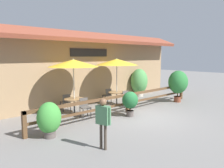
{
  "coord_description": "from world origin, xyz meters",
  "views": [
    {
      "loc": [
        -7.8,
        -6.27,
        2.82
      ],
      "look_at": [
        -0.53,
        1.63,
        1.43
      ],
      "focal_mm": 35.0,
      "sensor_mm": 36.0,
      "label": 1
    }
  ],
  "objects_px": {
    "chair_middle_streetside": "(127,98)",
    "dining_table_middle": "(117,94)",
    "potted_plant_tall_tropical": "(178,83)",
    "potted_plant_entrance_palm": "(139,82)",
    "patio_umbrella_near": "(73,63)",
    "chair_near_wallside": "(66,101)",
    "patio_umbrella_middle": "(117,62)",
    "potted_plant_corner_fern": "(49,119)",
    "chair_near_streetside": "(85,106)",
    "chair_middle_wallside": "(107,95)",
    "pedestrian": "(103,117)",
    "dining_table_near": "(74,102)",
    "potted_plant_broad_leaf": "(130,101)"
  },
  "relations": [
    {
      "from": "chair_middle_streetside",
      "to": "dining_table_middle",
      "type": "bearing_deg",
      "value": 101.86
    },
    {
      "from": "potted_plant_tall_tropical",
      "to": "potted_plant_entrance_palm",
      "type": "distance_m",
      "value": 2.87
    },
    {
      "from": "dining_table_middle",
      "to": "patio_umbrella_near",
      "type": "bearing_deg",
      "value": -179.35
    },
    {
      "from": "chair_near_wallside",
      "to": "patio_umbrella_middle",
      "type": "xyz_separation_m",
      "value": [
        2.91,
        -0.75,
        1.98
      ]
    },
    {
      "from": "patio_umbrella_near",
      "to": "potted_plant_corner_fern",
      "type": "relative_size",
      "value": 2.14
    },
    {
      "from": "patio_umbrella_near",
      "to": "chair_near_streetside",
      "type": "xyz_separation_m",
      "value": [
        0.06,
        -0.78,
        -1.98
      ]
    },
    {
      "from": "chair_middle_streetside",
      "to": "potted_plant_tall_tropical",
      "type": "height_order",
      "value": "potted_plant_tall_tropical"
    },
    {
      "from": "dining_table_middle",
      "to": "potted_plant_entrance_palm",
      "type": "bearing_deg",
      "value": 15.93
    },
    {
      "from": "chair_near_streetside",
      "to": "patio_umbrella_near",
      "type": "bearing_deg",
      "value": 107.11
    },
    {
      "from": "chair_middle_wallside",
      "to": "pedestrian",
      "type": "xyz_separation_m",
      "value": [
        -4.46,
        -4.87,
        0.52
      ]
    },
    {
      "from": "chair_middle_streetside",
      "to": "dining_table_near",
      "type": "bearing_deg",
      "value": 172.53
    },
    {
      "from": "chair_middle_streetside",
      "to": "potted_plant_tall_tropical",
      "type": "bearing_deg",
      "value": -15.82
    },
    {
      "from": "chair_middle_streetside",
      "to": "chair_middle_wallside",
      "type": "distance_m",
      "value": 1.48
    },
    {
      "from": "chair_near_wallside",
      "to": "potted_plant_broad_leaf",
      "type": "height_order",
      "value": "potted_plant_broad_leaf"
    },
    {
      "from": "patio_umbrella_near",
      "to": "chair_near_wallside",
      "type": "relative_size",
      "value": 3.09
    },
    {
      "from": "chair_middle_streetside",
      "to": "pedestrian",
      "type": "distance_m",
      "value": 5.75
    },
    {
      "from": "pedestrian",
      "to": "chair_middle_streetside",
      "type": "bearing_deg",
      "value": 111.67
    },
    {
      "from": "chair_middle_streetside",
      "to": "potted_plant_corner_fern",
      "type": "distance_m",
      "value": 5.54
    },
    {
      "from": "potted_plant_corner_fern",
      "to": "patio_umbrella_middle",
      "type": "bearing_deg",
      "value": 22.0
    },
    {
      "from": "potted_plant_broad_leaf",
      "to": "potted_plant_tall_tropical",
      "type": "bearing_deg",
      "value": 2.68
    },
    {
      "from": "potted_plant_corner_fern",
      "to": "pedestrian",
      "type": "height_order",
      "value": "pedestrian"
    },
    {
      "from": "chair_middle_wallside",
      "to": "potted_plant_tall_tropical",
      "type": "bearing_deg",
      "value": 147.7
    },
    {
      "from": "potted_plant_tall_tropical",
      "to": "potted_plant_broad_leaf",
      "type": "height_order",
      "value": "potted_plant_tall_tropical"
    },
    {
      "from": "chair_near_streetside",
      "to": "potted_plant_corner_fern",
      "type": "height_order",
      "value": "potted_plant_corner_fern"
    },
    {
      "from": "potted_plant_entrance_palm",
      "to": "chair_middle_wallside",
      "type": "bearing_deg",
      "value": -177.8
    },
    {
      "from": "chair_near_wallside",
      "to": "chair_near_streetside",
      "type": "bearing_deg",
      "value": 103.92
    },
    {
      "from": "chair_near_wallside",
      "to": "potted_plant_tall_tropical",
      "type": "distance_m",
      "value": 6.8
    },
    {
      "from": "potted_plant_corner_fern",
      "to": "potted_plant_tall_tropical",
      "type": "relative_size",
      "value": 0.65
    },
    {
      "from": "chair_middle_wallside",
      "to": "potted_plant_tall_tropical",
      "type": "relative_size",
      "value": 0.45
    },
    {
      "from": "patio_umbrella_near",
      "to": "dining_table_near",
      "type": "distance_m",
      "value": 1.87
    },
    {
      "from": "chair_near_wallside",
      "to": "potted_plant_entrance_palm",
      "type": "relative_size",
      "value": 0.45
    },
    {
      "from": "patio_umbrella_middle",
      "to": "potted_plant_corner_fern",
      "type": "distance_m",
      "value": 5.97
    },
    {
      "from": "patio_umbrella_middle",
      "to": "dining_table_middle",
      "type": "xyz_separation_m",
      "value": [
        0.0,
        0.0,
        -1.87
      ]
    },
    {
      "from": "chair_near_wallside",
      "to": "chair_middle_streetside",
      "type": "xyz_separation_m",
      "value": [
        2.99,
        -1.48,
        0.0
      ]
    },
    {
      "from": "dining_table_near",
      "to": "chair_near_streetside",
      "type": "height_order",
      "value": "chair_near_streetside"
    },
    {
      "from": "patio_umbrella_middle",
      "to": "chair_middle_streetside",
      "type": "distance_m",
      "value": 2.11
    },
    {
      "from": "chair_near_wallside",
      "to": "potted_plant_tall_tropical",
      "type": "relative_size",
      "value": 0.45
    },
    {
      "from": "dining_table_near",
      "to": "potted_plant_tall_tropical",
      "type": "relative_size",
      "value": 0.51
    },
    {
      "from": "chair_middle_streetside",
      "to": "patio_umbrella_near",
      "type": "bearing_deg",
      "value": 172.53
    },
    {
      "from": "dining_table_middle",
      "to": "pedestrian",
      "type": "relative_size",
      "value": 0.63
    },
    {
      "from": "potted_plant_tall_tropical",
      "to": "pedestrian",
      "type": "relative_size",
      "value": 1.23
    },
    {
      "from": "patio_umbrella_middle",
      "to": "pedestrian",
      "type": "relative_size",
      "value": 1.71
    },
    {
      "from": "dining_table_near",
      "to": "chair_near_wallside",
      "type": "relative_size",
      "value": 1.13
    },
    {
      "from": "patio_umbrella_middle",
      "to": "pedestrian",
      "type": "xyz_separation_m",
      "value": [
        -4.54,
        -4.13,
        -1.46
      ]
    },
    {
      "from": "dining_table_middle",
      "to": "chair_near_streetside",
      "type": "bearing_deg",
      "value": -164.02
    },
    {
      "from": "chair_middle_wallside",
      "to": "patio_umbrella_near",
      "type": "bearing_deg",
      "value": 22.23
    },
    {
      "from": "pedestrian",
      "to": "chair_middle_wallside",
      "type": "bearing_deg",
      "value": 122.8
    },
    {
      "from": "chair_near_wallside",
      "to": "patio_umbrella_middle",
      "type": "bearing_deg",
      "value": 176.94
    },
    {
      "from": "potted_plant_tall_tropical",
      "to": "potted_plant_entrance_palm",
      "type": "relative_size",
      "value": 1.0
    },
    {
      "from": "potted_plant_tall_tropical",
      "to": "potted_plant_entrance_palm",
      "type": "bearing_deg",
      "value": 95.46
    }
  ]
}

